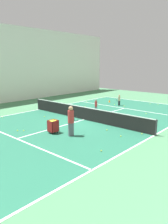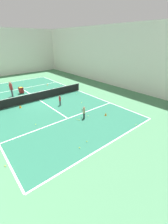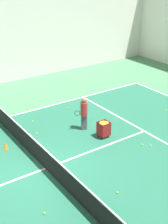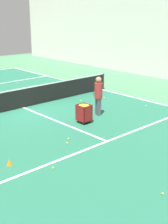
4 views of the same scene
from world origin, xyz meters
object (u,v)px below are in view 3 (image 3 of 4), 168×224
(tennis_net, at_px, (45,158))
(ball_cart, at_px, (104,126))
(training_cone_0, at_px, (6,146))
(coach_at_net, at_px, (84,111))

(tennis_net, relative_size, ball_cart, 13.81)
(tennis_net, bearing_deg, ball_cart, 101.50)
(ball_cart, bearing_deg, tennis_net, -78.50)
(tennis_net, bearing_deg, training_cone_0, -162.50)
(training_cone_0, bearing_deg, tennis_net, 17.50)
(coach_at_net, xyz_separation_m, training_cone_0, (-0.48, -4.03, -0.85))
(ball_cart, bearing_deg, training_cone_0, -110.89)
(tennis_net, xyz_separation_m, coach_at_net, (-1.92, 3.27, 0.50))
(tennis_net, distance_m, ball_cart, 3.69)
(tennis_net, relative_size, training_cone_0, 35.39)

